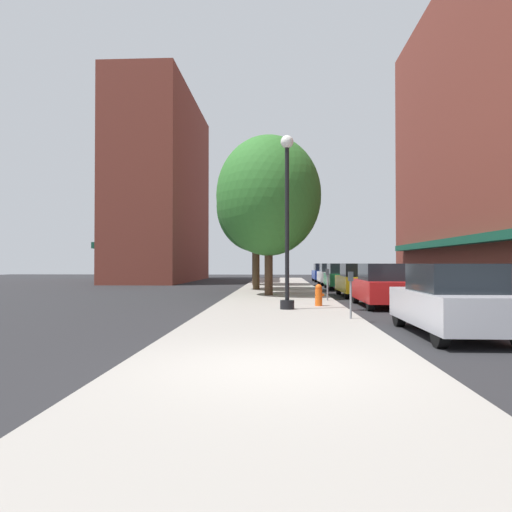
{
  "coord_description": "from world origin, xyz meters",
  "views": [
    {
      "loc": [
        0.06,
        -7.07,
        1.66
      ],
      "look_at": [
        -1.45,
        22.85,
        2.14
      ],
      "focal_mm": 33.1,
      "sensor_mm": 36.0,
      "label": 1
    }
  ],
  "objects_px": {
    "lamppost": "(287,218)",
    "tree_far": "(269,196)",
    "parking_meter_near": "(351,289)",
    "tree_near": "(255,212)",
    "car_red": "(383,286)",
    "parking_meter_far": "(327,281)",
    "car_white": "(331,274)",
    "car_silver": "(451,301)",
    "tree_mid": "(256,207)",
    "car_green": "(340,277)",
    "car_blue": "(323,273)",
    "car_yellow": "(358,280)",
    "fire_hydrant": "(319,295)"
  },
  "relations": [
    {
      "from": "tree_far",
      "to": "car_yellow",
      "type": "height_order",
      "value": "tree_far"
    },
    {
      "from": "fire_hydrant",
      "to": "car_blue",
      "type": "xyz_separation_m",
      "value": [
        2.52,
        25.82,
        0.29
      ]
    },
    {
      "from": "lamppost",
      "to": "fire_hydrant",
      "type": "bearing_deg",
      "value": 47.8
    },
    {
      "from": "parking_meter_far",
      "to": "tree_near",
      "type": "relative_size",
      "value": 0.17
    },
    {
      "from": "tree_mid",
      "to": "lamppost",
      "type": "bearing_deg",
      "value": -82.14
    },
    {
      "from": "tree_far",
      "to": "car_red",
      "type": "relative_size",
      "value": 1.81
    },
    {
      "from": "parking_meter_near",
      "to": "car_green",
      "type": "bearing_deg",
      "value": 83.64
    },
    {
      "from": "tree_mid",
      "to": "tree_far",
      "type": "xyz_separation_m",
      "value": [
        0.85,
        -4.93,
        -0.08
      ]
    },
    {
      "from": "parking_meter_near",
      "to": "car_red",
      "type": "relative_size",
      "value": 0.3
    },
    {
      "from": "car_green",
      "to": "tree_near",
      "type": "bearing_deg",
      "value": 151.55
    },
    {
      "from": "fire_hydrant",
      "to": "car_red",
      "type": "height_order",
      "value": "car_red"
    },
    {
      "from": "parking_meter_far",
      "to": "tree_far",
      "type": "xyz_separation_m",
      "value": [
        -2.53,
        3.21,
        4.01
      ]
    },
    {
      "from": "fire_hydrant",
      "to": "car_silver",
      "type": "bearing_deg",
      "value": -68.0
    },
    {
      "from": "tree_mid",
      "to": "car_red",
      "type": "distance_m",
      "value": 11.81
    },
    {
      "from": "car_yellow",
      "to": "car_silver",
      "type": "bearing_deg",
      "value": -90.52
    },
    {
      "from": "car_white",
      "to": "car_green",
      "type": "bearing_deg",
      "value": -88.38
    },
    {
      "from": "fire_hydrant",
      "to": "car_green",
      "type": "bearing_deg",
      "value": 79.46
    },
    {
      "from": "parking_meter_near",
      "to": "car_white",
      "type": "distance_m",
      "value": 23.39
    },
    {
      "from": "tree_far",
      "to": "car_blue",
      "type": "relative_size",
      "value": 1.81
    },
    {
      "from": "car_silver",
      "to": "tree_mid",
      "type": "bearing_deg",
      "value": 107.75
    },
    {
      "from": "tree_mid",
      "to": "tree_far",
      "type": "distance_m",
      "value": 5.0
    },
    {
      "from": "parking_meter_far",
      "to": "car_silver",
      "type": "height_order",
      "value": "car_silver"
    },
    {
      "from": "car_silver",
      "to": "parking_meter_near",
      "type": "bearing_deg",
      "value": 130.69
    },
    {
      "from": "car_blue",
      "to": "lamppost",
      "type": "bearing_deg",
      "value": -97.55
    },
    {
      "from": "parking_meter_far",
      "to": "car_yellow",
      "type": "distance_m",
      "value": 4.61
    },
    {
      "from": "tree_near",
      "to": "car_yellow",
      "type": "xyz_separation_m",
      "value": [
        5.73,
        -10.08,
        -4.56
      ]
    },
    {
      "from": "car_white",
      "to": "car_yellow",
      "type": "bearing_deg",
      "value": -88.38
    },
    {
      "from": "lamppost",
      "to": "car_red",
      "type": "xyz_separation_m",
      "value": [
        3.69,
        2.27,
        -2.39
      ]
    },
    {
      "from": "car_green",
      "to": "car_white",
      "type": "bearing_deg",
      "value": 90.75
    },
    {
      "from": "tree_near",
      "to": "car_blue",
      "type": "height_order",
      "value": "tree_near"
    },
    {
      "from": "lamppost",
      "to": "tree_mid",
      "type": "xyz_separation_m",
      "value": [
        -1.64,
        11.91,
        1.84
      ]
    },
    {
      "from": "fire_hydrant",
      "to": "car_blue",
      "type": "height_order",
      "value": "car_blue"
    },
    {
      "from": "parking_meter_far",
      "to": "car_red",
      "type": "height_order",
      "value": "car_red"
    },
    {
      "from": "car_green",
      "to": "car_blue",
      "type": "bearing_deg",
      "value": 90.75
    },
    {
      "from": "lamppost",
      "to": "car_red",
      "type": "relative_size",
      "value": 1.37
    },
    {
      "from": "tree_mid",
      "to": "car_silver",
      "type": "height_order",
      "value": "tree_mid"
    },
    {
      "from": "parking_meter_near",
      "to": "tree_near",
      "type": "xyz_separation_m",
      "value": [
        -3.78,
        20.69,
        4.42
      ]
    },
    {
      "from": "fire_hydrant",
      "to": "tree_far",
      "type": "relative_size",
      "value": 0.1
    },
    {
      "from": "tree_near",
      "to": "car_blue",
      "type": "bearing_deg",
      "value": 57.75
    },
    {
      "from": "tree_mid",
      "to": "car_yellow",
      "type": "relative_size",
      "value": 1.78
    },
    {
      "from": "parking_meter_far",
      "to": "car_white",
      "type": "bearing_deg",
      "value": 83.41
    },
    {
      "from": "tree_mid",
      "to": "car_green",
      "type": "height_order",
      "value": "tree_mid"
    },
    {
      "from": "car_white",
      "to": "car_silver",
      "type": "bearing_deg",
      "value": -88.38
    },
    {
      "from": "tree_near",
      "to": "car_yellow",
      "type": "height_order",
      "value": "tree_near"
    },
    {
      "from": "car_red",
      "to": "tree_near",
      "type": "bearing_deg",
      "value": 107.72
    },
    {
      "from": "lamppost",
      "to": "tree_far",
      "type": "bearing_deg",
      "value": 96.46
    },
    {
      "from": "tree_mid",
      "to": "parking_meter_far",
      "type": "bearing_deg",
      "value": -67.45
    },
    {
      "from": "car_silver",
      "to": "car_blue",
      "type": "xyz_separation_m",
      "value": [
        0.0,
        32.06,
        0.0
      ]
    },
    {
      "from": "tree_near",
      "to": "car_blue",
      "type": "xyz_separation_m",
      "value": [
        5.73,
        9.08,
        -4.56
      ]
    },
    {
      "from": "parking_meter_far",
      "to": "car_blue",
      "type": "relative_size",
      "value": 0.3
    }
  ]
}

